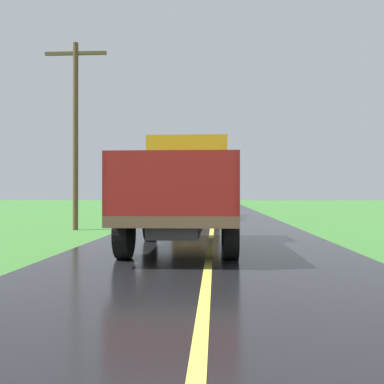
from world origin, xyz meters
name	(u,v)px	position (x,y,z in m)	size (l,w,h in m)	color
banana_truck_near	(186,189)	(-0.61, 11.74, 1.48)	(2.38, 5.82, 2.80)	#2D2D30
banana_truck_far	(198,192)	(-0.87, 25.21, 1.47)	(2.38, 5.83, 2.80)	#2D2D30
utility_pole_roadside	(76,127)	(-5.15, 16.87, 3.87)	(2.35, 0.20, 7.08)	brown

